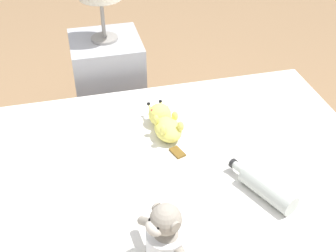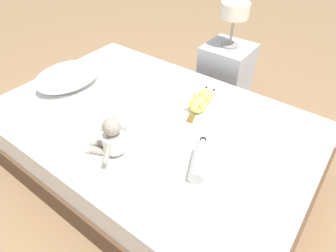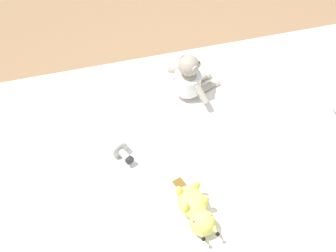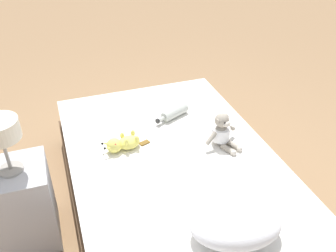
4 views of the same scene
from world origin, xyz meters
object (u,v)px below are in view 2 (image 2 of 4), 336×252
at_px(bed, 152,142).
at_px(glass_bottle, 199,162).
at_px(plush_yellow_creature, 202,101).
at_px(nightstand, 225,76).
at_px(plush_monkey, 112,139).
at_px(pillow, 67,77).
at_px(bedside_lamp, 235,12).

height_order(bed, glass_bottle, glass_bottle).
xyz_separation_m(plush_yellow_creature, glass_bottle, (-0.46, -0.27, -0.01)).
relative_size(bed, nightstand, 3.66).
bearing_deg(plush_monkey, pillow, 68.97).
xyz_separation_m(bed, plush_monkey, (-0.36, -0.04, 0.31)).
bearing_deg(nightstand, bed, 178.04).
distance_m(plush_monkey, glass_bottle, 0.47).
bearing_deg(nightstand, pillow, 145.04).
height_order(plush_monkey, bedside_lamp, bedside_lamp).
bearing_deg(bedside_lamp, nightstand, 0.00).
bearing_deg(bedside_lamp, pillow, 145.04).
bearing_deg(glass_bottle, bedside_lamp, 20.65).
xyz_separation_m(pillow, bedside_lamp, (1.04, -0.73, 0.31)).
relative_size(plush_yellow_creature, nightstand, 0.60).
bearing_deg(pillow, plush_monkey, -111.03).
bearing_deg(plush_monkey, bed, 5.70).
height_order(plush_monkey, nightstand, plush_monkey).
relative_size(plush_monkey, plush_yellow_creature, 0.83).
xyz_separation_m(plush_yellow_creature, bedside_lamp, (0.67, 0.16, 0.35)).
distance_m(plush_monkey, bedside_lamp, 1.35).
xyz_separation_m(pillow, nightstand, (1.04, -0.73, -0.23)).
bearing_deg(pillow, bedside_lamp, -34.96).
height_order(plush_yellow_creature, bedside_lamp, bedside_lamp).
bearing_deg(plush_yellow_creature, plush_monkey, 166.17).
xyz_separation_m(plush_monkey, plush_yellow_creature, (0.64, -0.16, -0.05)).
bearing_deg(plush_yellow_creature, nightstand, 13.43).
bearing_deg(pillow, glass_bottle, -94.61).
distance_m(pillow, plush_yellow_creature, 0.96).
distance_m(bed, bedside_lamp, 1.14).
height_order(plush_yellow_creature, nightstand, nightstand).
height_order(glass_bottle, bedside_lamp, bedside_lamp).
distance_m(glass_bottle, nightstand, 1.22).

